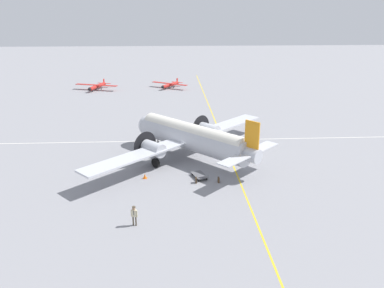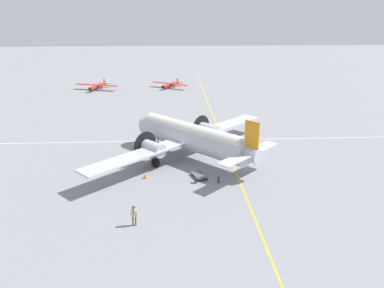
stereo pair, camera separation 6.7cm
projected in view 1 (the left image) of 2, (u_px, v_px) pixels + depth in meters
ground_plane at (192, 158)px, 44.05m from camera, size 300.00×300.00×0.00m
apron_line_eastwest at (230, 158)px, 44.28m from camera, size 120.00×0.16×0.01m
apron_line_northsouth at (189, 140)px, 50.21m from camera, size 0.16×120.00×0.01m
airliner_main at (189, 136)px, 43.47m from camera, size 20.90×21.61×6.19m
crew_foreground at (134, 214)px, 29.97m from camera, size 0.36×0.56×1.71m
suitcase_near_door at (196, 180)px, 37.72m from camera, size 0.42×0.13×0.63m
suitcase_upright_spare at (219, 180)px, 37.84m from camera, size 0.41×0.17×0.58m
baggage_cart at (199, 175)px, 38.92m from camera, size 2.36×1.79×0.56m
light_aircraft_distant at (170, 85)px, 83.90m from camera, size 6.53×8.04×1.77m
light_aircraft_taxiing at (97, 86)px, 81.95m from camera, size 7.31×9.55×1.89m
traffic_cone at (145, 176)px, 38.75m from camera, size 0.41×0.41×0.53m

